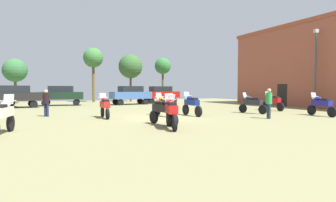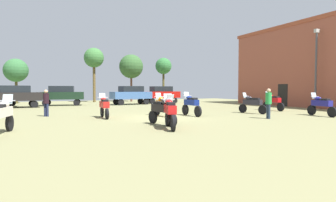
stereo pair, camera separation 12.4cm
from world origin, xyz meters
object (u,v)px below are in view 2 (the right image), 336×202
(tree_3, at_px, (16,71))
(tree_6, at_px, (163,67))
(motorcycle_2, at_px, (104,106))
(motorcycle_5, at_px, (273,101))
(lamp_post, at_px, (316,65))
(motorcycle_6, at_px, (170,111))
(tree_5, at_px, (94,59))
(car_2, at_px, (161,93))
(motorcycle_9, at_px, (252,103))
(motorcycle_3, at_px, (162,105))
(tree_4, at_px, (131,67))
(motorcycle_1, at_px, (2,115))
(car_4, at_px, (62,94))
(car_5, at_px, (15,95))
(person_3, at_px, (269,101))
(motorcycle_4, at_px, (321,105))
(motorcycle_7, at_px, (162,110))
(motorcycle_10, at_px, (191,104))
(car_3, at_px, (131,94))
(brick_building, at_px, (328,65))
(person_1, at_px, (46,101))

(tree_3, height_order, tree_6, tree_6)
(motorcycle_2, xyz_separation_m, motorcycle_5, (13.22, -0.11, 0.02))
(tree_3, height_order, lamp_post, lamp_post)
(motorcycle_6, relative_size, tree_5, 0.32)
(car_2, bearing_deg, motorcycle_9, 179.65)
(car_2, bearing_deg, motorcycle_3, 155.77)
(car_2, height_order, tree_6, tree_6)
(tree_4, xyz_separation_m, tree_5, (-4.81, 0.44, 0.89))
(motorcycle_5, xyz_separation_m, motorcycle_9, (-3.27, -1.27, -0.02))
(motorcycle_1, xyz_separation_m, car_4, (3.48, 18.26, 0.43))
(car_5, height_order, tree_6, tree_6)
(motorcycle_1, xyz_separation_m, car_5, (-0.59, 16.30, 0.43))
(motorcycle_2, relative_size, motorcycle_6, 0.97)
(motorcycle_9, relative_size, car_2, 0.50)
(person_3, distance_m, tree_3, 28.70)
(tree_4, xyz_separation_m, tree_6, (4.52, -0.49, 0.12))
(motorcycle_4, xyz_separation_m, tree_6, (-0.16, 23.68, 4.07))
(tree_6, bearing_deg, lamp_post, -74.76)
(motorcycle_7, distance_m, motorcycle_10, 4.86)
(car_2, bearing_deg, motorcycle_7, 155.62)
(motorcycle_3, height_order, lamp_post, lamp_post)
(motorcycle_1, height_order, lamp_post, lamp_post)
(motorcycle_1, relative_size, lamp_post, 0.34)
(motorcycle_3, xyz_separation_m, motorcycle_7, (-1.76, -3.92, 0.00))
(motorcycle_5, xyz_separation_m, car_3, (-7.53, 12.79, 0.44))
(motorcycle_9, bearing_deg, motorcycle_2, 157.48)
(lamp_post, bearing_deg, person_3, -156.75)
(motorcycle_3, height_order, motorcycle_10, motorcycle_10)
(motorcycle_4, bearing_deg, motorcycle_3, 163.02)
(motorcycle_1, height_order, motorcycle_5, motorcycle_1)
(motorcycle_10, height_order, tree_5, tree_5)
(motorcycle_10, relative_size, tree_6, 0.36)
(motorcycle_4, relative_size, tree_6, 0.37)
(motorcycle_1, distance_m, motorcycle_3, 9.09)
(brick_building, height_order, motorcycle_3, brick_building)
(motorcycle_5, relative_size, tree_6, 0.37)
(motorcycle_9, height_order, person_1, person_1)
(motorcycle_10, distance_m, tree_4, 21.05)
(motorcycle_2, distance_m, lamp_post, 17.97)
(motorcycle_10, distance_m, tree_5, 21.62)
(motorcycle_4, bearing_deg, tree_5, 119.11)
(motorcycle_10, distance_m, car_4, 16.44)
(motorcycle_3, distance_m, car_3, 13.33)
(car_3, bearing_deg, tree_6, -52.73)
(motorcycle_4, bearing_deg, motorcycle_9, 136.50)
(motorcycle_4, distance_m, car_3, 18.68)
(motorcycle_10, bearing_deg, lamp_post, 0.77)
(car_5, bearing_deg, tree_3, -4.76)
(person_3, xyz_separation_m, lamp_post, (9.30, 3.99, 2.73))
(motorcycle_1, distance_m, motorcycle_10, 10.52)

